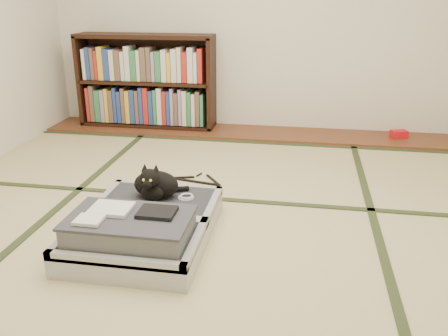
# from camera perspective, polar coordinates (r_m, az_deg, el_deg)

# --- Properties ---
(floor) EXTENTS (4.50, 4.50, 0.00)m
(floor) POSITION_cam_1_polar(r_m,az_deg,el_deg) (2.86, -2.20, -7.09)
(floor) COLOR #C9B786
(floor) RESTS_ON ground
(wood_strip) EXTENTS (4.00, 0.50, 0.02)m
(wood_strip) POSITION_cam_1_polar(r_m,az_deg,el_deg) (4.69, 2.82, 4.30)
(wood_strip) COLOR brown
(wood_strip) RESTS_ON ground
(red_item) EXTENTS (0.17, 0.13, 0.07)m
(red_item) POSITION_cam_1_polar(r_m,az_deg,el_deg) (4.76, 20.28, 3.84)
(red_item) COLOR red
(red_item) RESTS_ON wood_strip
(tatami_borders) EXTENTS (4.00, 4.50, 0.01)m
(tatami_borders) POSITION_cam_1_polar(r_m,az_deg,el_deg) (3.29, -0.43, -3.09)
(tatami_borders) COLOR #2D381E
(tatami_borders) RESTS_ON ground
(bookcase) EXTENTS (1.37, 0.31, 0.92)m
(bookcase) POSITION_cam_1_polar(r_m,az_deg,el_deg) (4.88, -9.30, 10.04)
(bookcase) COLOR black
(bookcase) RESTS_ON wood_strip
(suitcase) EXTENTS (0.71, 0.95, 0.28)m
(suitcase) POSITION_cam_1_polar(r_m,az_deg,el_deg) (2.68, -9.68, -7.00)
(suitcase) COLOR #AFAFB4
(suitcase) RESTS_ON floor
(cat) EXTENTS (0.32, 0.32, 0.25)m
(cat) POSITION_cam_1_polar(r_m,az_deg,el_deg) (2.88, -8.29, -1.98)
(cat) COLOR black
(cat) RESTS_ON suitcase
(cable_coil) EXTENTS (0.10, 0.10, 0.02)m
(cable_coil) POSITION_cam_1_polar(r_m,az_deg,el_deg) (2.90, -4.58, -3.49)
(cable_coil) COLOR white
(cable_coil) RESTS_ON suitcase
(hanger) EXTENTS (0.42, 0.23, 0.01)m
(hanger) POSITION_cam_1_polar(r_m,az_deg,el_deg) (3.52, -3.40, -1.44)
(hanger) COLOR black
(hanger) RESTS_ON floor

